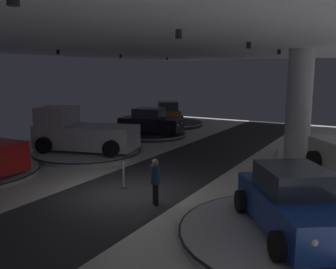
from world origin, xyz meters
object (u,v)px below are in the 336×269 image
(display_platform_mid_left, at_px, (87,152))
(display_platform_deep_left, at_px, (167,123))
(display_platform_near_right, at_px, (292,235))
(display_car_deep_left, at_px, (167,113))
(display_platform_far_left, at_px, (151,135))
(visitor_walking_near, at_px, (155,179))
(column_right, at_px, (299,106))
(display_car_far_left, at_px, (151,122))
(display_car_near_right, at_px, (294,203))
(pickup_truck_mid_left, at_px, (81,133))

(display_platform_mid_left, relative_size, display_platform_deep_left, 0.95)
(display_platform_near_right, relative_size, display_car_deep_left, 1.36)
(display_platform_far_left, xyz_separation_m, visitor_walking_near, (7.23, -11.03, 0.77))
(column_right, bearing_deg, visitor_walking_near, -107.42)
(column_right, bearing_deg, display_platform_near_right, -79.58)
(display_car_far_left, bearing_deg, display_car_deep_left, 107.60)
(display_platform_near_right, bearing_deg, visitor_walking_near, 175.35)
(display_platform_far_left, xyz_separation_m, display_car_deep_left, (-1.65, 5.11, 0.92))
(display_platform_mid_left, distance_m, display_platform_deep_left, 11.81)
(display_car_far_left, xyz_separation_m, display_car_near_right, (11.74, -11.36, 0.00))
(display_platform_far_left, xyz_separation_m, display_car_near_right, (11.71, -11.37, 0.87))
(display_platform_mid_left, height_order, visitor_walking_near, visitor_walking_near)
(pickup_truck_mid_left, xyz_separation_m, display_platform_near_right, (11.90, -4.77, -1.06))
(display_car_far_left, xyz_separation_m, display_platform_deep_left, (-1.64, 5.14, -0.84))
(display_platform_mid_left, bearing_deg, display_car_far_left, 91.48)
(column_right, xyz_separation_m, display_car_deep_left, (-11.68, 7.25, -1.70))
(display_platform_near_right, xyz_separation_m, display_car_near_right, (-0.02, 0.03, 0.87))
(display_car_near_right, relative_size, visitor_walking_near, 2.81)
(display_car_near_right, bearing_deg, display_platform_mid_left, 157.32)
(display_platform_mid_left, distance_m, pickup_truck_mid_left, 1.10)
(pickup_truck_mid_left, relative_size, display_platform_deep_left, 0.95)
(column_right, xyz_separation_m, display_platform_near_right, (1.70, -9.26, -2.62))
(pickup_truck_mid_left, bearing_deg, display_car_far_left, 88.79)
(display_car_near_right, bearing_deg, column_right, 100.35)
(column_right, height_order, visitor_walking_near, column_right)
(display_platform_far_left, height_order, display_car_deep_left, display_car_deep_left)
(display_car_near_right, bearing_deg, display_car_deep_left, 129.03)
(visitor_walking_near, bearing_deg, display_platform_mid_left, 147.64)
(display_platform_deep_left, height_order, display_car_deep_left, display_car_deep_left)
(pickup_truck_mid_left, distance_m, display_platform_deep_left, 11.90)
(display_platform_mid_left, bearing_deg, display_car_near_right, -22.68)
(display_car_far_left, bearing_deg, display_car_near_right, -44.07)
(display_car_near_right, relative_size, display_platform_deep_left, 0.75)
(display_car_near_right, height_order, display_platform_deep_left, display_car_near_right)
(display_platform_near_right, relative_size, display_platform_deep_left, 1.02)
(pickup_truck_mid_left, relative_size, display_car_deep_left, 1.27)
(display_car_far_left, distance_m, display_car_near_right, 16.34)
(display_platform_mid_left, relative_size, display_car_near_right, 1.27)
(display_platform_near_right, xyz_separation_m, display_platform_deep_left, (-13.40, 16.53, 0.03))
(display_platform_mid_left, distance_m, display_platform_near_right, 12.56)
(display_car_far_left, distance_m, visitor_walking_near, 13.20)
(visitor_walking_near, bearing_deg, column_right, 72.58)
(display_platform_mid_left, distance_m, display_car_near_right, 12.57)
(pickup_truck_mid_left, distance_m, display_car_near_right, 12.79)
(display_car_near_right, distance_m, visitor_walking_near, 4.49)
(display_platform_near_right, bearing_deg, display_platform_deep_left, 129.02)
(display_platform_mid_left, bearing_deg, display_platform_far_left, 91.22)
(column_right, distance_m, display_platform_deep_left, 14.01)
(column_right, xyz_separation_m, display_platform_far_left, (-10.02, 2.14, -2.62))
(display_platform_near_right, xyz_separation_m, display_car_deep_left, (-13.38, 16.51, 0.92))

